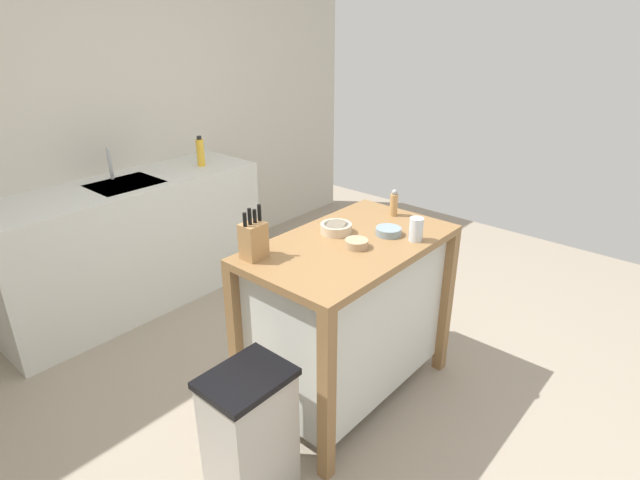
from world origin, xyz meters
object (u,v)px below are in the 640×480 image
(bowl_ceramic_wide, at_px, (336,228))
(bowl_ceramic_small, at_px, (356,243))
(pepper_grinder, at_px, (394,203))
(kitchen_island, at_px, (348,312))
(bottle_spray_cleaner, at_px, (200,152))
(knife_block, at_px, (254,240))
(trash_bin, at_px, (250,435))
(sink_faucet, at_px, (110,163))
(bowl_stoneware_deep, at_px, (388,231))
(drinking_cup, at_px, (416,229))

(bowl_ceramic_wide, relative_size, bowl_ceramic_small, 1.41)
(bowl_ceramic_wide, height_order, pepper_grinder, pepper_grinder)
(kitchen_island, distance_m, bottle_spray_cleaner, 1.83)
(kitchen_island, relative_size, knife_block, 4.46)
(bowl_ceramic_small, distance_m, trash_bin, 0.99)
(sink_faucet, bearing_deg, trash_bin, -105.97)
(kitchen_island, xyz_separation_m, bowl_stoneware_deep, (0.19, -0.09, 0.43))
(kitchen_island, xyz_separation_m, knife_block, (-0.44, 0.22, 0.50))
(knife_block, distance_m, trash_bin, 0.85)
(knife_block, distance_m, bowl_stoneware_deep, 0.71)
(kitchen_island, height_order, knife_block, knife_block)
(drinking_cup, distance_m, trash_bin, 1.23)
(bowl_ceramic_small, height_order, bottle_spray_cleaner, bottle_spray_cleaner)
(pepper_grinder, bearing_deg, sink_faucet, 109.59)
(bowl_ceramic_wide, bearing_deg, bowl_ceramic_small, -111.57)
(bowl_stoneware_deep, distance_m, sink_faucet, 2.05)
(bowl_stoneware_deep, bearing_deg, kitchen_island, 154.23)
(trash_bin, bearing_deg, bowl_ceramic_wide, 14.83)
(bowl_ceramic_wide, bearing_deg, bottle_spray_cleaner, 77.61)
(knife_block, relative_size, drinking_cup, 2.10)
(bowl_ceramic_wide, bearing_deg, bowl_stoneware_deep, -54.47)
(pepper_grinder, height_order, trash_bin, pepper_grinder)
(sink_faucet, relative_size, bottle_spray_cleaner, 0.98)
(bowl_ceramic_wide, relative_size, pepper_grinder, 1.06)
(kitchen_island, height_order, bowl_stoneware_deep, bowl_stoneware_deep)
(bowl_stoneware_deep, bearing_deg, knife_block, 153.24)
(bowl_ceramic_wide, distance_m, trash_bin, 1.07)
(bowl_ceramic_small, bearing_deg, knife_block, 144.22)
(bowl_ceramic_small, bearing_deg, trash_bin, -177.56)
(trash_bin, distance_m, bottle_spray_cleaner, 2.28)
(trash_bin, bearing_deg, bowl_stoneware_deep, 0.16)
(pepper_grinder, distance_m, trash_bin, 1.42)
(pepper_grinder, bearing_deg, bowl_ceramic_small, -167.59)
(sink_faucet, bearing_deg, knife_block, -97.24)
(knife_block, relative_size, bottle_spray_cleaner, 1.11)
(bottle_spray_cleaner, bearing_deg, pepper_grinder, -88.13)
(pepper_grinder, bearing_deg, knife_block, 168.23)
(pepper_grinder, distance_m, bottle_spray_cleaner, 1.68)
(drinking_cup, xyz_separation_m, bottle_spray_cleaner, (0.16, 1.95, 0.04))
(bowl_ceramic_wide, bearing_deg, knife_block, 168.13)
(drinking_cup, xyz_separation_m, sink_faucet, (-0.45, 2.15, 0.04))
(knife_block, xyz_separation_m, drinking_cup, (0.66, -0.46, -0.03))
(kitchen_island, bearing_deg, sink_faucet, 96.63)
(pepper_grinder, relative_size, sink_faucet, 0.69)
(bowl_ceramic_wide, xyz_separation_m, sink_faucet, (-0.26, 1.79, 0.07))
(kitchen_island, relative_size, drinking_cup, 9.35)
(sink_faucet, bearing_deg, bottle_spray_cleaner, -17.58)
(kitchen_island, height_order, bottle_spray_cleaner, bottle_spray_cleaner)
(trash_bin, bearing_deg, kitchen_island, 6.94)
(bowl_ceramic_small, relative_size, sink_faucet, 0.52)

